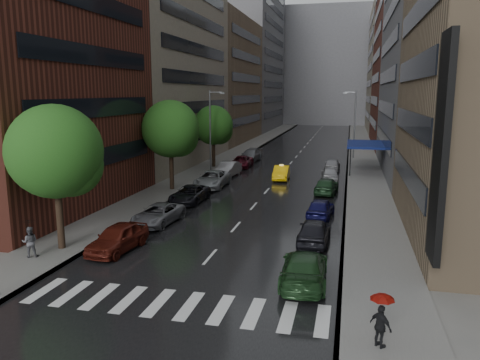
# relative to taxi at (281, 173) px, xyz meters

# --- Properties ---
(ground) EXTENTS (220.00, 220.00, 0.00)m
(ground) POSITION_rel_taxi_xyz_m (-0.47, -28.06, -0.72)
(ground) COLOR gray
(ground) RESTS_ON ground
(road) EXTENTS (14.00, 140.00, 0.01)m
(road) POSITION_rel_taxi_xyz_m (-0.47, 21.94, -0.71)
(road) COLOR black
(road) RESTS_ON ground
(sidewalk_left) EXTENTS (4.00, 140.00, 0.15)m
(sidewalk_left) POSITION_rel_taxi_xyz_m (-9.47, 21.94, -0.64)
(sidewalk_left) COLOR gray
(sidewalk_left) RESTS_ON ground
(sidewalk_right) EXTENTS (4.00, 140.00, 0.15)m
(sidewalk_right) POSITION_rel_taxi_xyz_m (8.53, 21.94, -0.64)
(sidewalk_right) COLOR gray
(sidewalk_right) RESTS_ON ground
(crosswalk) EXTENTS (13.15, 2.80, 0.01)m
(crosswalk) POSITION_rel_taxi_xyz_m (-0.27, -30.06, -0.70)
(crosswalk) COLOR silver
(crosswalk) RESTS_ON ground
(buildings_left) EXTENTS (8.00, 108.00, 38.00)m
(buildings_left) POSITION_rel_taxi_xyz_m (-15.47, 30.73, 15.27)
(buildings_left) COLOR maroon
(buildings_left) RESTS_ON ground
(buildings_right) EXTENTS (8.05, 109.10, 36.00)m
(buildings_right) POSITION_rel_taxi_xyz_m (14.53, 28.64, 14.32)
(buildings_right) COLOR #937A5B
(buildings_right) RESTS_ON ground
(building_far) EXTENTS (40.00, 14.00, 32.00)m
(building_far) POSITION_rel_taxi_xyz_m (-0.47, 89.94, 15.28)
(building_far) COLOR slate
(building_far) RESTS_ON ground
(tree_near) EXTENTS (5.23, 5.23, 8.34)m
(tree_near) POSITION_rel_taxi_xyz_m (-9.07, -24.96, 4.99)
(tree_near) COLOR #382619
(tree_near) RESTS_ON ground
(tree_mid) EXTENTS (5.20, 5.20, 8.29)m
(tree_mid) POSITION_rel_taxi_xyz_m (-9.07, -7.76, 4.96)
(tree_mid) COLOR #382619
(tree_mid) RESTS_ON ground
(tree_far) EXTENTS (4.67, 4.67, 7.44)m
(tree_far) POSITION_rel_taxi_xyz_m (-9.07, 5.89, 4.37)
(tree_far) COLOR #382619
(tree_far) RESTS_ON ground
(taxi) EXTENTS (1.72, 4.42, 1.43)m
(taxi) POSITION_rel_taxi_xyz_m (0.00, 0.00, 0.00)
(taxi) COLOR yellow
(taxi) RESTS_ON ground
(parked_cars_left) EXTENTS (2.71, 41.63, 1.59)m
(parked_cars_left) POSITION_rel_taxi_xyz_m (-5.87, -5.30, 0.02)
(parked_cars_left) COLOR #551911
(parked_cars_left) RESTS_ON ground
(parked_cars_right) EXTENTS (2.33, 38.35, 1.54)m
(parked_cars_right) POSITION_rel_taxi_xyz_m (4.93, -11.81, 0.02)
(parked_cars_right) COLOR #1C3D1D
(parked_cars_right) RESTS_ON ground
(ped_black_umbrella) EXTENTS (1.02, 0.98, 2.09)m
(ped_black_umbrella) POSITION_rel_taxi_xyz_m (-9.82, -26.67, 0.67)
(ped_black_umbrella) COLOR #55555B
(ped_black_umbrella) RESTS_ON sidewalk_left
(ped_red_umbrella) EXTENTS (0.92, 0.90, 2.01)m
(ped_red_umbrella) POSITION_rel_taxi_xyz_m (8.09, -31.84, 0.62)
(ped_red_umbrella) COLOR black
(ped_red_umbrella) RESTS_ON sidewalk_right
(street_lamp_left) EXTENTS (1.74, 0.22, 9.00)m
(street_lamp_left) POSITION_rel_taxi_xyz_m (-8.19, 1.94, 4.17)
(street_lamp_left) COLOR gray
(street_lamp_left) RESTS_ON sidewalk_left
(street_lamp_right) EXTENTS (1.74, 0.22, 9.00)m
(street_lamp_right) POSITION_rel_taxi_xyz_m (7.25, 16.94, 4.17)
(street_lamp_right) COLOR gray
(street_lamp_right) RESTS_ON sidewalk_right
(awning) EXTENTS (4.00, 8.00, 3.12)m
(awning) POSITION_rel_taxi_xyz_m (8.51, 6.94, 2.42)
(awning) COLOR navy
(awning) RESTS_ON sidewalk_right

